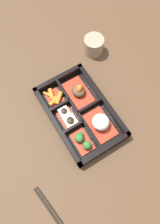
{
  "coord_description": "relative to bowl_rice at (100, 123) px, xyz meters",
  "views": [
    {
      "loc": [
        0.22,
        -0.14,
        0.7
      ],
      "look_at": [
        0.0,
        0.0,
        0.03
      ],
      "focal_mm": 35.0,
      "sensor_mm": 36.0,
      "label": 1
    }
  ],
  "objects": [
    {
      "name": "ground_plane",
      "position": [
        -0.07,
        -0.04,
        -0.03
      ],
      "size": [
        3.0,
        3.0,
        0.0
      ],
      "primitive_type": "plane",
      "color": "#4C3523"
    },
    {
      "name": "bento_base",
      "position": [
        -0.07,
        -0.04,
        -0.03
      ],
      "size": [
        0.31,
        0.19,
        0.01
      ],
      "color": "black",
      "rests_on": "ground_plane"
    },
    {
      "name": "bento_rim",
      "position": [
        -0.07,
        -0.04,
        -0.01
      ],
      "size": [
        0.31,
        0.19,
        0.04
      ],
      "color": "black",
      "rests_on": "ground_plane"
    },
    {
      "name": "bowl_stew",
      "position": [
        -0.14,
        0.0,
        -0.01
      ],
      "size": [
        0.12,
        0.07,
        0.05
      ],
      "color": "#B22D19",
      "rests_on": "bento_base"
    },
    {
      "name": "bowl_rice",
      "position": [
        0.0,
        0.0,
        0.0
      ],
      "size": [
        0.12,
        0.07,
        0.05
      ],
      "color": "#B22D19",
      "rests_on": "bento_base"
    },
    {
      "name": "bowl_carrots",
      "position": [
        -0.16,
        -0.08,
        -0.01
      ],
      "size": [
        0.07,
        0.06,
        0.02
      ],
      "color": "#B22D19",
      "rests_on": "bento_base"
    },
    {
      "name": "bowl_tofu",
      "position": [
        -0.07,
        -0.08,
        -0.01
      ],
      "size": [
        0.08,
        0.05,
        0.04
      ],
      "color": "#B22D19",
      "rests_on": "bento_base"
    },
    {
      "name": "bowl_greens",
      "position": [
        0.02,
        -0.08,
        -0.01
      ],
      "size": [
        0.08,
        0.05,
        0.03
      ],
      "color": "#B22D19",
      "rests_on": "bento_base"
    },
    {
      "name": "tea_cup",
      "position": [
        -0.27,
        0.15,
        0.0
      ],
      "size": [
        0.07,
        0.07,
        0.07
      ],
      "color": "gray",
      "rests_on": "ground_plane"
    },
    {
      "name": "chopsticks",
      "position": [
        0.16,
        -0.26,
        -0.03
      ],
      "size": [
        0.2,
        0.04,
        0.01
      ],
      "color": "black",
      "rests_on": "ground_plane"
    }
  ]
}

